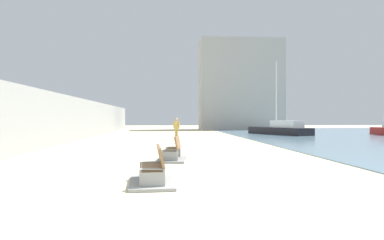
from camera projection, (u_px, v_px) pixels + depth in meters
name	position (u px, v px, depth m)	size (l,w,h in m)	color
ground_plane	(174.00, 142.00, 25.76)	(120.00, 120.00, 0.00)	beige
seawall	(66.00, 119.00, 25.25)	(0.80, 64.00, 3.22)	gray
bench_near	(153.00, 175.00, 9.26)	(1.23, 2.17, 0.98)	gray
bench_far	(173.00, 155.00, 14.46)	(1.32, 2.20, 0.98)	gray
person_walking	(176.00, 127.00, 27.58)	(0.47, 0.32, 1.71)	gold
boat_distant	(280.00, 129.00, 36.68)	(4.82, 8.06, 7.49)	black
harbor_building	(240.00, 85.00, 54.37)	(12.00, 6.00, 13.22)	#ADAAA3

